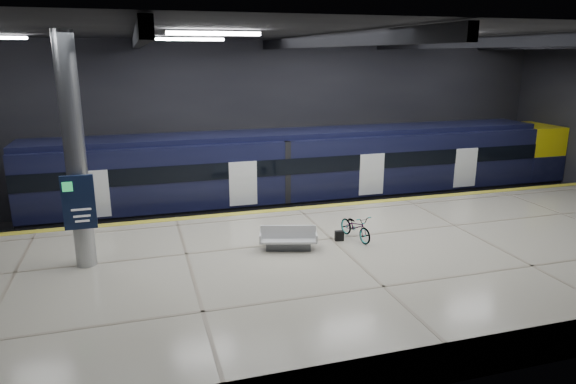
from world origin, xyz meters
name	(u,v)px	position (x,y,z in m)	size (l,w,h in m)	color
ground	(321,257)	(0.00, 0.00, 0.00)	(30.00, 30.00, 0.00)	black
room_shell	(323,102)	(0.00, 0.00, 5.72)	(30.10, 16.10, 8.05)	black
platform	(347,270)	(0.00, -2.50, 0.55)	(30.00, 11.00, 1.10)	#BAB29D
safety_strip	(298,208)	(0.00, 2.75, 1.11)	(30.00, 0.40, 0.01)	gold
rails	(280,213)	(0.00, 5.50, 0.08)	(30.00, 1.52, 0.16)	gray
train	(336,168)	(2.75, 5.50, 2.06)	(29.40, 2.84, 3.79)	black
bench	(288,241)	(-1.73, -1.55, 1.39)	(2.02, 1.26, 0.83)	#595B60
bicycle	(356,227)	(0.79, -1.29, 1.55)	(0.60, 1.71, 0.90)	#99999E
pannier_bag	(339,236)	(0.19, -1.29, 1.28)	(0.30, 0.18, 0.35)	black
info_column	(75,157)	(-8.00, -1.03, 4.46)	(0.90, 0.78, 6.90)	#9EA0A5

